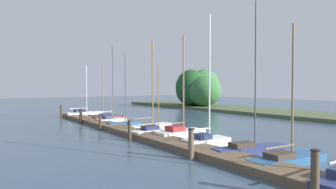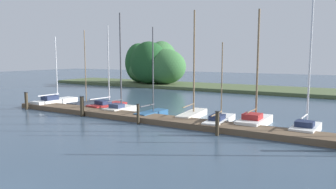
% 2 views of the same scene
% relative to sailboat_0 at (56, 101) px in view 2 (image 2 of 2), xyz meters
% --- Properties ---
extents(dock_pier, '(30.71, 1.80, 0.35)m').
position_rel_sailboat_0_xyz_m(dock_pier, '(13.81, -1.36, -0.20)').
color(dock_pier, brown).
rests_on(dock_pier, ground).
extents(far_shore, '(67.36, 8.25, 7.46)m').
position_rel_sailboat_0_xyz_m(far_shore, '(12.50, 20.71, 2.36)').
color(far_shore, '#4C5B38').
rests_on(far_shore, ground).
extents(sailboat_0, '(1.26, 4.31, 5.97)m').
position_rel_sailboat_0_xyz_m(sailboat_0, '(0.00, 0.00, 0.00)').
color(sailboat_0, white).
rests_on(sailboat_0, ground).
extents(sailboat_1, '(1.50, 3.11, 6.48)m').
position_rel_sailboat_0_xyz_m(sailboat_1, '(2.39, 1.17, -0.10)').
color(sailboat_1, '#232833').
rests_on(sailboat_1, ground).
extents(sailboat_2, '(1.76, 3.63, 6.74)m').
position_rel_sailboat_0_xyz_m(sailboat_2, '(5.17, 0.89, -0.03)').
color(sailboat_2, maroon).
rests_on(sailboat_2, ground).
extents(sailboat_3, '(1.27, 2.89, 7.49)m').
position_rel_sailboat_0_xyz_m(sailboat_3, '(7.09, 0.14, 0.07)').
color(sailboat_3, silver).
rests_on(sailboat_3, ground).
extents(sailboat_4, '(1.15, 3.05, 6.29)m').
position_rel_sailboat_0_xyz_m(sailboat_4, '(10.14, -0.02, -0.06)').
color(sailboat_4, '#285684').
rests_on(sailboat_4, ground).
extents(sailboat_5, '(1.33, 4.20, 7.39)m').
position_rel_sailboat_0_xyz_m(sailboat_5, '(12.79, 1.10, 0.02)').
color(sailboat_5, silver).
rests_on(sailboat_5, ground).
extents(sailboat_6, '(1.23, 4.18, 5.13)m').
position_rel_sailboat_0_xyz_m(sailboat_6, '(15.25, -0.04, -0.08)').
color(sailboat_6, white).
rests_on(sailboat_6, ground).
extents(sailboat_7, '(1.45, 3.78, 7.09)m').
position_rel_sailboat_0_xyz_m(sailboat_7, '(17.22, 0.72, 0.04)').
color(sailboat_7, white).
rests_on(sailboat_7, ground).
extents(sailboat_8, '(1.40, 3.12, 7.81)m').
position_rel_sailboat_0_xyz_m(sailboat_8, '(20.19, 0.33, 0.04)').
color(sailboat_8, white).
rests_on(sailboat_8, ground).
extents(mooring_piling_0, '(0.28, 0.28, 1.41)m').
position_rel_sailboat_0_xyz_m(mooring_piling_0, '(-0.39, -2.60, 0.34)').
color(mooring_piling_0, '#3D3323').
rests_on(mooring_piling_0, ground).
extents(mooring_piling_1, '(0.31, 0.31, 1.43)m').
position_rel_sailboat_0_xyz_m(mooring_piling_1, '(5.68, -2.41, 0.35)').
color(mooring_piling_1, '#3D3323').
rests_on(mooring_piling_1, ground).
extents(mooring_piling_2, '(0.22, 0.22, 1.30)m').
position_rel_sailboat_0_xyz_m(mooring_piling_2, '(10.69, -2.51, 0.28)').
color(mooring_piling_2, '#3D3323').
rests_on(mooring_piling_2, ground).
extents(mooring_piling_3, '(0.25, 0.25, 1.33)m').
position_rel_sailboat_0_xyz_m(mooring_piling_3, '(16.11, -2.70, 0.30)').
color(mooring_piling_3, '#3D3323').
rests_on(mooring_piling_3, ground).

